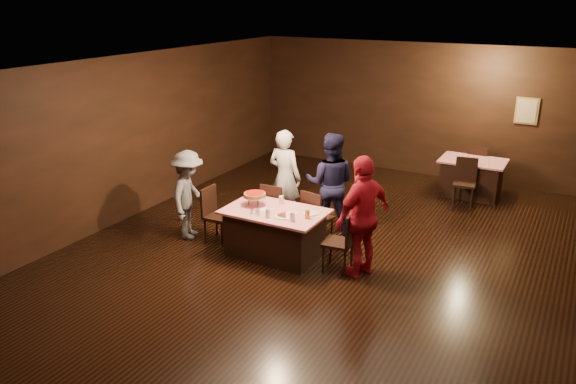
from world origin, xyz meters
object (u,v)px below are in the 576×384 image
(diner_navy_hoodie, at_px, (330,184))
(diner_grey_knit, at_px, (188,195))
(chair_end_right, at_px, (338,241))
(glass_front_left, at_px, (268,213))
(chair_back_near, at_px, (464,183))
(pizza_stand, at_px, (255,195))
(plate_empty, at_px, (310,213))
(chair_far_right, at_px, (318,217))
(glass_amber, at_px, (307,214))
(main_table, at_px, (275,233))
(chair_back_far, at_px, (478,166))
(diner_red_shirt, at_px, (363,217))
(chair_far_left, at_px, (277,208))
(glass_front_right, at_px, (292,217))
(chair_end_left, at_px, (219,215))
(glass_back, at_px, (281,200))
(diner_white_jacket, at_px, (285,178))
(back_table, at_px, (471,178))

(diner_navy_hoodie, xyz_separation_m, diner_grey_knit, (-2.03, -1.36, -0.13))
(chair_end_right, height_order, glass_front_left, chair_end_right)
(chair_back_near, xyz_separation_m, pizza_stand, (-2.57, -3.70, 0.48))
(chair_back_near, bearing_deg, plate_empty, -122.57)
(chair_far_right, height_order, glass_amber, chair_far_right)
(diner_grey_knit, bearing_deg, chair_far_right, -86.23)
(diner_navy_hoodie, bearing_deg, glass_front_left, 62.09)
(main_table, relative_size, diner_grey_knit, 1.04)
(chair_end_right, xyz_separation_m, chair_back_near, (1.07, 3.75, 0.00))
(plate_empty, relative_size, glass_amber, 1.79)
(chair_back_far, distance_m, diner_grey_knit, 6.40)
(chair_back_near, relative_size, diner_grey_knit, 0.62)
(diner_red_shirt, bearing_deg, chair_far_left, -90.24)
(glass_front_right, bearing_deg, glass_amber, 53.13)
(chair_far_left, height_order, diner_grey_knit, diner_grey_knit)
(diner_navy_hoodie, bearing_deg, diner_grey_knit, 17.34)
(chair_far_left, distance_m, chair_end_right, 1.68)
(chair_end_left, relative_size, diner_grey_knit, 0.62)
(chair_end_right, xyz_separation_m, glass_front_right, (-0.65, -0.25, 0.37))
(chair_end_right, distance_m, glass_amber, 0.62)
(chair_far_right, height_order, glass_front_right, chair_far_right)
(chair_back_near, distance_m, glass_front_right, 4.37)
(glass_back, bearing_deg, glass_front_right, -47.73)
(plate_empty, bearing_deg, glass_front_left, -138.01)
(chair_far_left, bearing_deg, chair_far_right, 179.45)
(chair_far_right, bearing_deg, glass_front_right, 105.88)
(chair_far_right, relative_size, diner_white_jacket, 0.54)
(glass_back, bearing_deg, chair_end_right, -14.62)
(diner_grey_knit, bearing_deg, diner_navy_hoodie, -74.30)
(back_table, height_order, chair_end_right, chair_end_right)
(chair_back_far, distance_m, glass_amber, 5.35)
(glass_amber, bearing_deg, chair_far_right, 104.04)
(chair_far_right, distance_m, glass_amber, 0.90)
(pizza_stand, bearing_deg, chair_far_right, 41.19)
(chair_far_left, xyz_separation_m, chair_far_right, (0.80, 0.00, 0.00))
(glass_front_right, bearing_deg, chair_end_left, 170.84)
(chair_far_right, relative_size, glass_amber, 6.79)
(back_table, height_order, chair_back_near, chair_back_near)
(plate_empty, relative_size, glass_back, 1.79)
(pizza_stand, relative_size, plate_empty, 1.52)
(chair_end_left, xyz_separation_m, plate_empty, (1.65, 0.15, 0.30))
(chair_end_right, relative_size, chair_back_far, 1.00)
(diner_grey_knit, distance_m, glass_amber, 2.26)
(glass_amber, height_order, glass_back, same)
(chair_end_right, bearing_deg, glass_front_left, -79.72)
(chair_far_right, height_order, pizza_stand, pizza_stand)
(main_table, bearing_deg, pizza_stand, 172.87)
(diner_red_shirt, distance_m, pizza_stand, 1.86)
(chair_far_left, relative_size, pizza_stand, 2.50)
(chair_end_left, height_order, chair_end_right, same)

